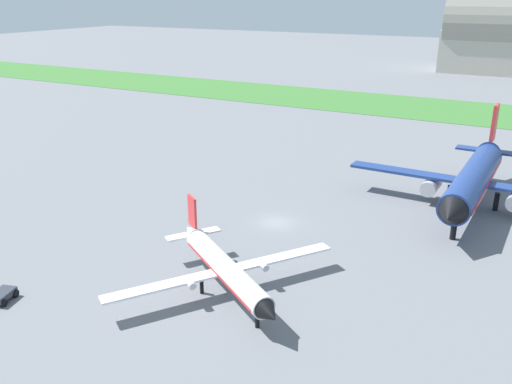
% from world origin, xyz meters
% --- Properties ---
extents(ground_plane, '(600.00, 600.00, 0.00)m').
position_xyz_m(ground_plane, '(0.00, 0.00, 0.00)').
color(ground_plane, slate).
extents(grass_taxiway_strip, '(360.00, 28.00, 0.08)m').
position_xyz_m(grass_taxiway_strip, '(0.00, 78.59, 0.04)').
color(grass_taxiway_strip, '#3D7533').
rests_on(grass_taxiway_strip, ground_plane).
extents(airplane_foreground_turboprop, '(17.14, 19.50, 6.78)m').
position_xyz_m(airplane_foreground_turboprop, '(2.94, -16.76, 2.48)').
color(airplane_foreground_turboprop, white).
rests_on(airplane_foreground_turboprop, ground_plane).
extents(airplane_midfield_jet, '(32.12, 31.48, 11.36)m').
position_xyz_m(airplane_midfield_jet, '(19.89, 15.84, 4.09)').
color(airplane_midfield_jet, navy).
rests_on(airplane_midfield_jet, ground_plane).
extents(baggage_cart_near_gate, '(2.33, 2.76, 0.90)m').
position_xyz_m(baggage_cart_near_gate, '(-13.81, -27.73, 0.57)').
color(baggage_cart_near_gate, '#2D333D').
rests_on(baggage_cart_near_gate, ground_plane).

